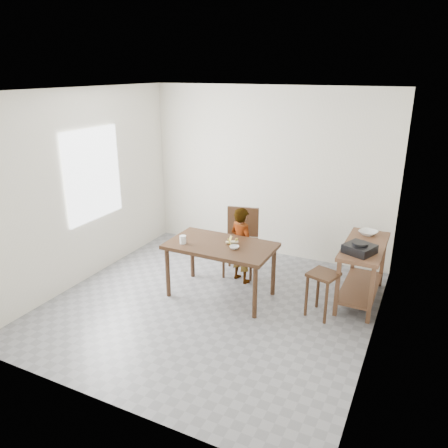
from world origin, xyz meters
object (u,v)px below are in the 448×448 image
at_px(stool, 322,294).
at_px(child, 242,245).
at_px(prep_counter, 362,272).
at_px(dining_table, 221,270).
at_px(dining_chair, 240,243).

bearing_deg(stool, child, 161.20).
bearing_deg(child, prep_counter, -151.65).
xyz_separation_m(dining_table, dining_chair, (-0.05, 0.74, 0.11)).
xyz_separation_m(child, stool, (1.28, -0.44, -0.27)).
relative_size(child, dining_chair, 1.14).
bearing_deg(stool, dining_table, -176.20).
relative_size(dining_chair, stool, 1.68).
xyz_separation_m(prep_counter, stool, (-0.37, -0.61, -0.11)).
bearing_deg(dining_chair, prep_counter, -13.86).
bearing_deg(child, dining_table, 104.78).
height_order(prep_counter, dining_chair, dining_chair).
distance_m(dining_chair, stool, 1.56).
bearing_deg(child, stool, -176.43).
relative_size(dining_table, child, 1.26).
bearing_deg(stool, prep_counter, 59.07).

